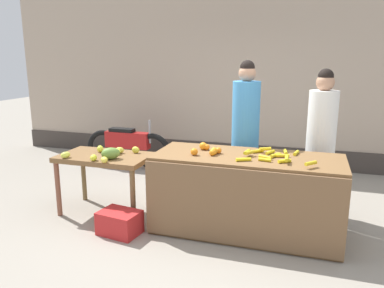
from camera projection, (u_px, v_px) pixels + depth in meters
name	position (u px, v px, depth m)	size (l,w,h in m)	color
ground_plane	(208.00, 225.00, 4.43)	(24.00, 24.00, 0.00)	gray
market_wall_back	(251.00, 76.00, 6.69)	(9.44, 0.23, 3.23)	tan
fruit_stall_counter	(246.00, 194.00, 4.19)	(2.04, 0.84, 0.88)	brown
side_table_wooden	(105.00, 163.00, 4.67)	(1.11, 0.65, 0.75)	brown
banana_bunch_pile	(272.00, 155.00, 4.01)	(0.80, 0.65, 0.07)	gold
orange_pile	(207.00, 150.00, 4.21)	(0.31, 0.35, 0.09)	orange
mango_papaya_pile	(107.00, 153.00, 4.51)	(0.81, 0.62, 0.14)	#D6DE39
vendor_woman_blue_shirt	(245.00, 136.00, 4.73)	(0.34, 0.34, 1.89)	#33333D
vendor_woman_white_shirt	(320.00, 144.00, 4.54)	(0.34, 0.34, 1.79)	#33333D
parked_motorcycle	(128.00, 146.00, 6.61)	(1.60, 0.18, 0.88)	black
produce_crate	(120.00, 223.00, 4.20)	(0.44, 0.32, 0.26)	red
produce_sack	(187.00, 182.00, 5.27)	(0.36, 0.30, 0.45)	tan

